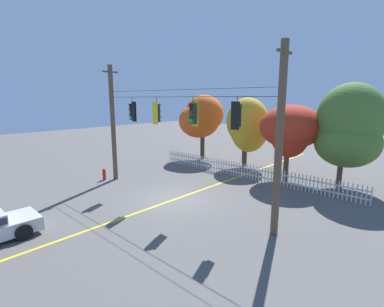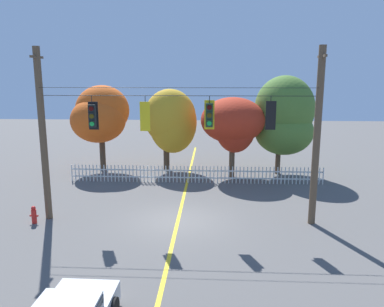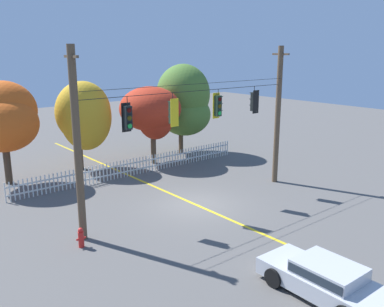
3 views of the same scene
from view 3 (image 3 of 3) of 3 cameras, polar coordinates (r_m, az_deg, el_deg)
The scene contains 14 objects.
ground at distance 20.72m, azimuth 0.55°, elevation -7.04°, with size 80.00×80.00×0.00m, color #565451.
lane_centerline_stripe at distance 20.71m, azimuth 0.55°, elevation -7.03°, with size 0.16×36.00×0.01m, color gold.
signal_support_span at distance 19.65m, azimuth 0.58°, elevation 3.62°, with size 12.20×1.10×7.66m.
traffic_signal_northbound_secondary at distance 17.42m, azimuth -8.80°, elevation 4.88°, with size 0.43×0.38×1.49m.
traffic_signal_southbound_primary at distance 18.67m, azimuth -2.63°, elevation 5.65°, with size 0.43×0.38×1.50m.
traffic_signal_northbound_primary at distance 20.42m, azimuth 3.56°, elevation 6.54°, with size 0.43×0.38×1.44m.
traffic_signal_eastbound_side at distance 22.22m, azimuth 8.50°, elevation 7.05°, with size 0.43×0.38×1.41m.
white_picket_fence at distance 25.69m, azimuth -7.57°, elevation -1.71°, with size 15.43×0.06×1.05m.
autumn_maple_near_fence at distance 25.12m, azimuth -24.39°, elevation 4.46°, with size 3.84×3.98×5.83m.
autumn_maple_mid at distance 26.91m, azimuth -14.49°, elevation 5.18°, with size 3.56×2.86×5.59m.
autumn_oak_far_east at distance 27.73m, azimuth -5.52°, elevation 5.89°, with size 4.11×4.05×5.12m.
autumn_maple_far_west at distance 30.20m, azimuth -1.23°, elevation 6.90°, with size 3.92×3.90×6.48m.
parked_car at distance 14.00m, azimuth 17.74°, elevation -15.99°, with size 1.90×4.12×1.15m.
fire_hydrant at distance 16.96m, azimuth -14.96°, elevation -11.07°, with size 0.38×0.22×0.80m.
Camera 3 is at (-12.40, -14.83, 7.46)m, focal length 38.95 mm.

